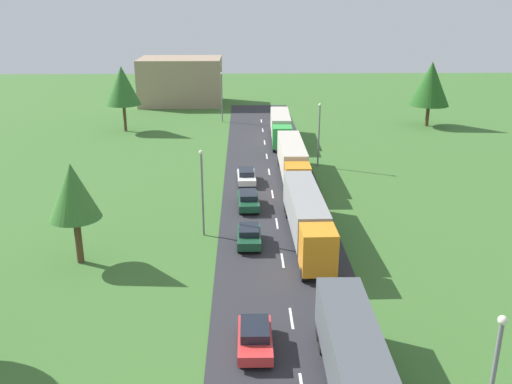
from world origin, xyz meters
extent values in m
cube|color=#2B2B30|center=(0.00, 24.50, 0.03)|extent=(10.00, 140.00, 0.06)
cube|color=white|center=(0.00, 22.59, 0.07)|extent=(0.16, 2.40, 0.01)
cube|color=white|center=(0.00, 30.55, 0.07)|extent=(0.16, 2.40, 0.01)
cube|color=white|center=(0.00, 37.80, 0.07)|extent=(0.16, 2.40, 0.01)
cube|color=white|center=(0.00, 45.47, 0.07)|extent=(0.16, 2.40, 0.01)
cube|color=white|center=(0.00, 53.05, 0.07)|extent=(0.16, 2.40, 0.01)
cube|color=white|center=(0.00, 59.54, 0.07)|extent=(0.16, 2.40, 0.01)
cube|color=white|center=(0.00, 66.57, 0.07)|extent=(0.16, 2.40, 0.01)
cube|color=white|center=(0.00, 73.98, 0.07)|extent=(0.16, 2.40, 0.01)
cube|color=white|center=(0.00, 80.50, 0.07)|extent=(0.16, 2.40, 0.01)
cube|color=#4C5156|center=(2.43, 15.82, 2.24)|extent=(2.63, 10.73, 2.76)
cube|color=black|center=(2.43, 15.82, 0.66)|extent=(1.02, 10.17, 0.24)
cylinder|color=black|center=(3.52, 19.01, 0.56)|extent=(0.36, 1.00, 1.00)
cylinder|color=black|center=(1.42, 19.04, 0.56)|extent=(0.36, 1.00, 1.00)
cylinder|color=black|center=(3.53, 20.30, 0.56)|extent=(0.36, 1.00, 1.00)
cylinder|color=black|center=(1.43, 20.32, 0.56)|extent=(0.36, 1.00, 1.00)
cube|color=orange|center=(2.28, 28.08, 2.10)|extent=(2.49, 2.72, 3.08)
cube|color=black|center=(2.30, 26.80, 2.66)|extent=(2.10, 0.14, 1.36)
cube|color=gray|center=(2.14, 35.64, 2.29)|extent=(2.71, 11.80, 2.86)
cube|color=black|center=(2.14, 35.64, 0.66)|extent=(1.10, 11.18, 0.24)
cylinder|color=black|center=(3.34, 27.43, 0.56)|extent=(0.37, 1.01, 1.00)
cylinder|color=black|center=(1.24, 27.39, 0.56)|extent=(0.37, 1.01, 1.00)
cylinder|color=black|center=(3.13, 39.19, 0.56)|extent=(0.37, 1.01, 1.00)
cylinder|color=black|center=(1.03, 39.15, 0.56)|extent=(0.37, 1.01, 1.00)
cylinder|color=black|center=(3.10, 40.60, 0.56)|extent=(0.37, 1.01, 1.00)
cylinder|color=black|center=(1.00, 40.56, 0.56)|extent=(0.37, 1.01, 1.00)
cube|color=orange|center=(2.36, 44.30, 2.00)|extent=(2.45, 2.66, 2.88)
cube|color=black|center=(2.36, 43.03, 2.52)|extent=(2.10, 0.11, 1.27)
cube|color=beige|center=(2.40, 51.70, 2.34)|extent=(2.56, 11.47, 2.95)
cube|color=black|center=(2.40, 51.70, 0.66)|extent=(0.95, 10.89, 0.24)
cylinder|color=black|center=(3.41, 43.63, 0.56)|extent=(0.36, 1.00, 1.00)
cylinder|color=black|center=(1.31, 43.64, 0.56)|extent=(0.36, 1.00, 1.00)
cylinder|color=black|center=(3.47, 55.13, 0.56)|extent=(0.36, 1.00, 1.00)
cylinder|color=black|center=(1.37, 55.14, 0.56)|extent=(0.36, 1.00, 1.00)
cylinder|color=black|center=(3.48, 56.51, 0.56)|extent=(0.36, 1.00, 1.00)
cylinder|color=black|center=(1.38, 56.52, 0.56)|extent=(0.36, 1.00, 1.00)
cube|color=green|center=(2.08, 62.23, 1.90)|extent=(2.51, 2.83, 2.67)
cube|color=black|center=(2.04, 60.91, 2.38)|extent=(2.10, 0.16, 1.18)
cube|color=beige|center=(2.26, 68.99, 2.22)|extent=(2.77, 10.12, 2.73)
cube|color=black|center=(2.26, 68.99, 0.66)|extent=(1.16, 9.57, 0.24)
cylinder|color=black|center=(3.11, 61.51, 0.56)|extent=(0.38, 1.01, 1.00)
cylinder|color=black|center=(1.01, 61.57, 0.56)|extent=(0.38, 1.01, 1.00)
cylinder|color=black|center=(3.39, 71.97, 0.56)|extent=(0.38, 1.01, 1.00)
cylinder|color=black|center=(1.29, 72.03, 0.56)|extent=(0.38, 1.01, 1.00)
cylinder|color=black|center=(3.42, 73.18, 0.56)|extent=(0.38, 1.01, 1.00)
cylinder|color=black|center=(1.32, 73.23, 0.56)|extent=(0.38, 1.01, 1.00)
cube|color=red|center=(-2.31, 19.44, 0.69)|extent=(1.92, 4.14, 0.62)
cube|color=black|center=(-2.31, 19.65, 1.26)|extent=(1.61, 2.32, 0.53)
cylinder|color=black|center=(-1.47, 18.03, 0.38)|extent=(0.22, 0.64, 0.64)
cylinder|color=black|center=(-3.17, 18.04, 0.38)|extent=(0.22, 0.64, 0.64)
cylinder|color=black|center=(-1.45, 20.84, 0.38)|extent=(0.22, 0.64, 0.64)
cylinder|color=black|center=(-3.15, 20.85, 0.38)|extent=(0.22, 0.64, 0.64)
cube|color=#19472D|center=(-2.48, 33.43, 0.71)|extent=(1.85, 3.99, 0.67)
cube|color=black|center=(-2.48, 33.63, 1.28)|extent=(1.55, 2.24, 0.47)
cylinder|color=black|center=(-1.66, 32.08, 0.38)|extent=(0.22, 0.64, 0.64)
cylinder|color=black|center=(-3.31, 32.08, 0.38)|extent=(0.22, 0.64, 0.64)
cylinder|color=black|center=(-1.66, 34.79, 0.38)|extent=(0.22, 0.64, 0.64)
cylinder|color=black|center=(-3.31, 34.79, 0.38)|extent=(0.22, 0.64, 0.64)
cube|color=#19472D|center=(-2.45, 41.69, 0.71)|extent=(2.06, 4.55, 0.65)
cube|color=black|center=(-2.46, 41.91, 1.29)|extent=(1.68, 2.57, 0.51)
cylinder|color=black|center=(-1.55, 40.20, 0.38)|extent=(0.25, 0.65, 0.64)
cylinder|color=black|center=(-3.23, 40.13, 0.38)|extent=(0.25, 0.65, 0.64)
cylinder|color=black|center=(-1.67, 43.24, 0.38)|extent=(0.25, 0.65, 0.64)
cylinder|color=black|center=(-3.35, 43.17, 0.38)|extent=(0.25, 0.65, 0.64)
cube|color=white|center=(-2.59, 49.12, 0.68)|extent=(2.01, 4.43, 0.61)
cube|color=black|center=(-2.60, 49.34, 1.24)|extent=(1.64, 2.50, 0.51)
cylinder|color=black|center=(-1.71, 47.67, 0.38)|extent=(0.24, 0.65, 0.64)
cylinder|color=black|center=(-3.36, 47.61, 0.38)|extent=(0.24, 0.65, 0.64)
cylinder|color=black|center=(-1.82, 50.63, 0.38)|extent=(0.24, 0.65, 0.64)
cylinder|color=black|center=(-3.47, 50.58, 0.38)|extent=(0.24, 0.65, 0.64)
sphere|color=silver|center=(6.36, 9.98, 7.80)|extent=(0.36, 0.36, 0.36)
cylinder|color=slate|center=(-6.24, 35.59, 3.50)|extent=(0.18, 0.18, 7.00)
sphere|color=silver|center=(-6.24, 35.59, 7.12)|extent=(0.36, 0.36, 0.36)
cylinder|color=slate|center=(5.80, 55.23, 3.58)|extent=(0.18, 0.18, 7.15)
sphere|color=silver|center=(5.80, 55.23, 7.27)|extent=(0.36, 0.36, 0.36)
cylinder|color=slate|center=(-6.21, 80.26, 3.74)|extent=(0.18, 0.18, 7.49)
sphere|color=silver|center=(-6.21, 80.26, 7.61)|extent=(0.36, 0.36, 0.36)
cylinder|color=#513823|center=(-15.10, 30.77, 1.78)|extent=(0.52, 0.52, 3.56)
cone|color=#38702D|center=(-15.10, 30.77, 5.63)|extent=(3.76, 3.76, 4.13)
cylinder|color=#513823|center=(-20.32, 74.13, 1.97)|extent=(0.44, 0.44, 3.94)
cone|color=#2D6628|center=(-20.32, 74.13, 6.71)|extent=(5.05, 5.05, 5.55)
cylinder|color=#513823|center=(25.39, 76.66, 1.60)|extent=(0.54, 0.54, 3.21)
cone|color=#23561E|center=(25.39, 76.66, 6.48)|extent=(5.95, 5.95, 6.54)
cube|color=#9E846B|center=(-14.32, 96.71, 4.17)|extent=(14.78, 10.78, 8.34)
camera|label=1|loc=(-2.86, -7.03, 18.69)|focal=39.01mm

